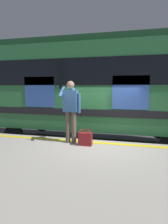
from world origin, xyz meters
TOP-DOWN VIEW (x-y plane):
  - ground_plane at (0.00, 0.00)m, footprint 24.44×24.44m
  - platform at (0.00, 2.32)m, footprint 13.94×4.63m
  - safety_line at (0.00, 0.30)m, footprint 13.66×0.16m
  - track_rail_near at (0.00, -1.43)m, footprint 18.13×0.08m
  - track_rail_far at (0.00, -2.87)m, footprint 18.13×0.08m
  - train_carriage at (0.63, -2.14)m, footprint 9.04×3.13m
  - passenger at (0.71, 0.46)m, footprint 0.57×0.55m
  - handbag at (0.24, 0.61)m, footprint 0.38×0.34m

SIDE VIEW (x-z plane):
  - ground_plane at x=0.00m, z-range 0.00..0.00m
  - track_rail_near at x=0.00m, z-range 0.00..0.16m
  - track_rail_far at x=0.00m, z-range 0.00..0.16m
  - platform at x=0.00m, z-range 0.00..0.89m
  - safety_line at x=0.00m, z-range 0.89..0.89m
  - handbag at x=0.24m, z-range 0.87..1.30m
  - passenger at x=0.71m, z-range 1.05..2.85m
  - train_carriage at x=0.63m, z-range 0.54..4.64m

